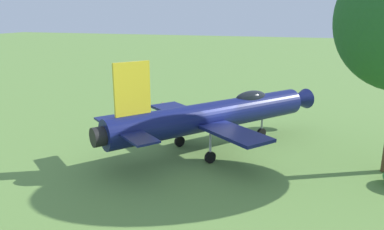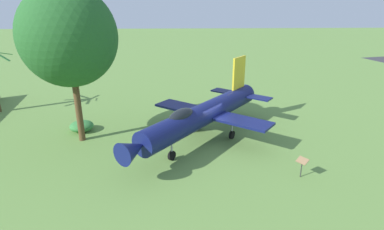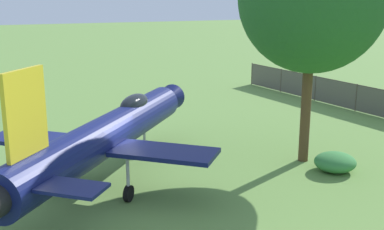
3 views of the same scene
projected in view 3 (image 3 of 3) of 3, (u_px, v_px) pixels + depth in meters
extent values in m
plane|color=#668E42|center=(108.00, 184.00, 19.17)|extent=(200.00, 200.00, 0.00)
cylinder|color=#111951|center=(106.00, 136.00, 18.69)|extent=(8.88, 10.62, 1.52)
cone|color=#111951|center=(167.00, 100.00, 24.95)|extent=(2.01, 2.06, 1.29)
ellipsoid|color=black|center=(134.00, 104.00, 21.04)|extent=(2.07, 2.28, 0.84)
cube|color=yellow|center=(25.00, 113.00, 13.86)|extent=(1.23, 1.50, 2.50)
cube|color=#111951|center=(37.00, 139.00, 18.93)|extent=(3.99, 3.67, 0.16)
cube|color=#111951|center=(164.00, 152.00, 17.40)|extent=(3.99, 3.67, 0.16)
cube|color=#111951|center=(72.00, 188.00, 13.37)|extent=(2.09, 1.98, 0.10)
cylinder|color=#A5A8AD|center=(144.00, 133.00, 22.34)|extent=(0.12, 0.12, 1.50)
cylinder|color=black|center=(145.00, 149.00, 22.52)|extent=(0.51, 0.58, 0.60)
cylinder|color=#A5A8AD|center=(56.00, 165.00, 18.19)|extent=(0.12, 0.12, 1.50)
cylinder|color=black|center=(57.00, 184.00, 18.38)|extent=(0.51, 0.58, 0.60)
cylinder|color=#A5A8AD|center=(128.00, 174.00, 17.34)|extent=(0.12, 0.12, 1.50)
cylinder|color=black|center=(129.00, 193.00, 17.52)|extent=(0.51, 0.58, 0.60)
cylinder|color=brown|center=(306.00, 101.00, 21.18)|extent=(0.43, 0.43, 5.45)
cylinder|color=#4C4238|center=(356.00, 98.00, 30.63)|extent=(0.08, 0.08, 1.72)
cylinder|color=#4C4238|center=(315.00, 88.00, 33.57)|extent=(0.08, 0.08, 1.72)
cylinder|color=#4C4238|center=(281.00, 80.00, 36.52)|extent=(0.08, 0.08, 1.72)
cylinder|color=#4C4238|center=(252.00, 74.00, 39.47)|extent=(0.08, 0.08, 1.72)
ellipsoid|color=#387F3D|center=(335.00, 162.00, 20.45)|extent=(1.75, 1.67, 0.79)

